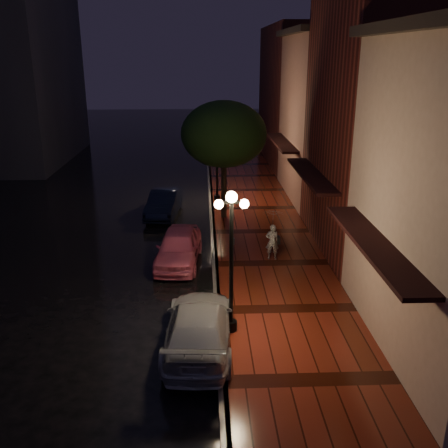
% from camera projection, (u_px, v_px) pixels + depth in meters
% --- Properties ---
extents(ground, '(120.00, 120.00, 0.00)m').
position_uv_depth(ground, '(215.00, 267.00, 19.75)').
color(ground, black).
rests_on(ground, ground).
extents(sidewalk, '(4.50, 60.00, 0.15)m').
position_uv_depth(sidewalk, '(272.00, 265.00, 19.81)').
color(sidewalk, '#48180C').
rests_on(sidewalk, ground).
extents(curb, '(0.25, 60.00, 0.15)m').
position_uv_depth(curb, '(215.00, 266.00, 19.72)').
color(curb, '#595451').
rests_on(curb, ground).
extents(storefront_mid, '(5.00, 8.00, 11.00)m').
position_uv_depth(storefront_mid, '(386.00, 120.00, 20.14)').
color(storefront_mid, '#511914').
rests_on(storefront_mid, ground).
extents(storefront_far, '(5.00, 8.00, 9.00)m').
position_uv_depth(storefront_far, '(334.00, 120.00, 28.03)').
color(storefront_far, '#8C5951').
rests_on(storefront_far, ground).
extents(storefront_extra, '(5.00, 12.00, 10.00)m').
position_uv_depth(storefront_extra, '(301.00, 96.00, 37.32)').
color(storefront_extra, '#511914').
rests_on(storefront_extra, ground).
extents(streetlamp_near, '(0.96, 0.36, 4.31)m').
position_uv_depth(streetlamp_near, '(231.00, 254.00, 14.19)').
color(streetlamp_near, black).
rests_on(streetlamp_near, sidewalk).
extents(streetlamp_far, '(0.96, 0.36, 4.31)m').
position_uv_depth(streetlamp_far, '(217.00, 158.00, 27.43)').
color(streetlamp_far, black).
rests_on(streetlamp_far, sidewalk).
extents(street_tree, '(4.16, 4.16, 5.80)m').
position_uv_depth(street_tree, '(224.00, 136.00, 24.06)').
color(street_tree, black).
rests_on(street_tree, sidewalk).
extents(pink_car, '(1.99, 4.22, 1.39)m').
position_uv_depth(pink_car, '(179.00, 247.00, 19.91)').
color(pink_car, '#D65877').
rests_on(pink_car, ground).
extents(navy_car, '(1.85, 4.16, 1.33)m').
position_uv_depth(navy_car, '(164.00, 203.00, 25.86)').
color(navy_car, black).
rests_on(navy_car, ground).
extents(silver_car, '(2.17, 4.77, 1.35)m').
position_uv_depth(silver_car, '(199.00, 326.00, 14.16)').
color(silver_car, '#A5A6AC').
rests_on(silver_car, ground).
extents(woman_with_umbrella, '(0.85, 0.87, 2.05)m').
position_uv_depth(woman_with_umbrella, '(273.00, 227.00, 19.76)').
color(woman_with_umbrella, white).
rests_on(woman_with_umbrella, sidewalk).
extents(parking_meter, '(0.14, 0.11, 1.43)m').
position_uv_depth(parking_meter, '(233.00, 252.00, 18.54)').
color(parking_meter, black).
rests_on(parking_meter, sidewalk).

